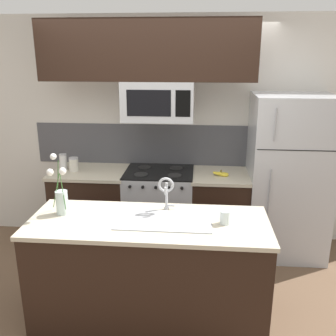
{
  "coord_description": "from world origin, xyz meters",
  "views": [
    {
      "loc": [
        0.45,
        -3.05,
        2.19
      ],
      "look_at": [
        0.16,
        0.27,
        1.16
      ],
      "focal_mm": 40.0,
      "sensor_mm": 36.0,
      "label": 1
    }
  ],
  "objects": [
    {
      "name": "back_counter_right",
      "position": [
        0.68,
        0.9,
        0.46
      ],
      "size": [
        0.64,
        0.65,
        0.91
      ],
      "color": "black",
      "rests_on": "ground"
    },
    {
      "name": "microwave",
      "position": [
        0.0,
        0.88,
        1.71
      ],
      "size": [
        0.74,
        0.4,
        0.41
      ],
      "color": "#B7BABF"
    },
    {
      "name": "drinking_glass",
      "position": [
        0.66,
        -0.36,
        0.96
      ],
      "size": [
        0.08,
        0.08,
        0.11
      ],
      "color": "silver",
      "rests_on": "island_counter"
    },
    {
      "name": "refrigerator",
      "position": [
        1.41,
        0.92,
        0.89
      ],
      "size": [
        0.84,
        0.74,
        1.78
      ],
      "color": "#B7BABF",
      "rests_on": "ground"
    },
    {
      "name": "flower_vase",
      "position": [
        -0.68,
        -0.28,
        1.05
      ],
      "size": [
        0.18,
        0.2,
        0.49
      ],
      "color": "silver",
      "rests_on": "island_counter"
    },
    {
      "name": "storage_jar_tall",
      "position": [
        -1.1,
        0.92,
        1.0
      ],
      "size": [
        0.08,
        0.08,
        0.18
      ],
      "color": "silver",
      "rests_on": "back_counter_left"
    },
    {
      "name": "island_counter",
      "position": [
        0.05,
        -0.35,
        0.46
      ],
      "size": [
        1.92,
        0.74,
        0.91
      ],
      "color": "black",
      "rests_on": "ground"
    },
    {
      "name": "sink_faucet",
      "position": [
        0.18,
        -0.16,
        1.11
      ],
      "size": [
        0.14,
        0.14,
        0.31
      ],
      "color": "#B7BABF",
      "rests_on": "island_counter"
    },
    {
      "name": "storage_jar_medium",
      "position": [
        -0.97,
        0.88,
        0.99
      ],
      "size": [
        0.1,
        0.1,
        0.15
      ],
      "color": "silver",
      "rests_on": "back_counter_left"
    },
    {
      "name": "splash_band",
      "position": [
        0.0,
        1.22,
        1.15
      ],
      "size": [
        3.01,
        0.01,
        0.48
      ],
      "primitive_type": "cube",
      "color": "#4C4C51",
      "rests_on": "rear_partition"
    },
    {
      "name": "banana_bunch",
      "position": [
        0.68,
        0.84,
        0.93
      ],
      "size": [
        0.19,
        0.11,
        0.08
      ],
      "color": "yellow",
      "rests_on": "back_counter_right"
    },
    {
      "name": "ground_plane",
      "position": [
        0.0,
        0.0,
        0.0
      ],
      "size": [
        10.0,
        10.0,
        0.0
      ],
      "primitive_type": "plane",
      "color": "brown"
    },
    {
      "name": "stove_range",
      "position": [
        0.0,
        0.9,
        0.46
      ],
      "size": [
        0.76,
        0.64,
        0.93
      ],
      "color": "#B7BABF",
      "rests_on": "ground"
    },
    {
      "name": "kitchen_sink",
      "position": [
        0.18,
        -0.35,
        0.84
      ],
      "size": [
        0.76,
        0.39,
        0.16
      ],
      "color": "#ADAFB5",
      "rests_on": "island_counter"
    },
    {
      "name": "rear_partition",
      "position": [
        0.3,
        1.28,
        1.3
      ],
      "size": [
        5.2,
        0.1,
        2.6
      ],
      "primitive_type": "cube",
      "color": "silver",
      "rests_on": "ground"
    },
    {
      "name": "upper_cabinet_band",
      "position": [
        -0.11,
        0.85,
        2.21
      ],
      "size": [
        2.19,
        0.34,
        0.6
      ],
      "primitive_type": "cube",
      "color": "black"
    },
    {
      "name": "back_counter_left",
      "position": [
        -0.79,
        0.9,
        0.46
      ],
      "size": [
        0.85,
        0.65,
        0.91
      ],
      "color": "black",
      "rests_on": "ground"
    }
  ]
}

